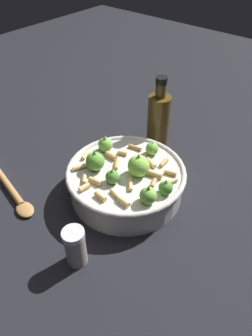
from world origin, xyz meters
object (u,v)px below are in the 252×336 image
cooking_pan (126,180)px  olive_oil_bottle (158,122)px  pepper_shaker (75,247)px  wooden_spoon (9,187)px

cooking_pan → olive_oil_bottle: bearing=104.1°
pepper_shaker → wooden_spoon: pepper_shaker is taller
cooking_pan → olive_oil_bottle: olive_oil_bottle is taller
pepper_shaker → olive_oil_bottle: olive_oil_bottle is taller
cooking_pan → wooden_spoon: 0.28m
cooking_pan → wooden_spoon: cooking_pan is taller
cooking_pan → pepper_shaker: (0.04, -0.20, 0.00)m
cooking_pan → olive_oil_bottle: size_ratio=1.29×
pepper_shaker → wooden_spoon: (-0.26, 0.03, -0.04)m
wooden_spoon → cooking_pan: bearing=37.3°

